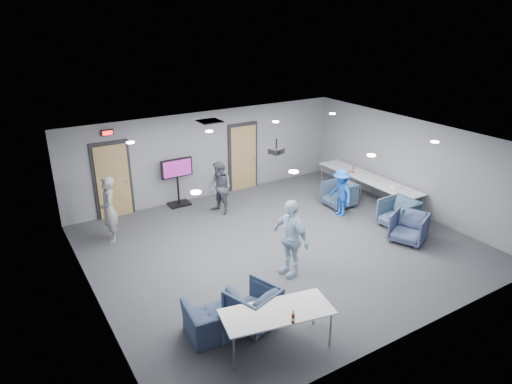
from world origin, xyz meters
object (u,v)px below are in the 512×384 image
bottle_front (293,318)px  chair_front_b (216,319)px  person_d (341,193)px  chair_front_a (253,306)px  table_right_a (347,170)px  chair_right_b (398,214)px  chair_right_a (339,194)px  bottle_right (353,170)px  table_front_left (277,313)px  person_c (290,238)px  projector (276,151)px  person_b (220,188)px  table_right_b (391,188)px  person_a (109,210)px  chair_right_c (409,228)px  tv_stand (178,179)px

bottle_front → chair_front_b: bearing=124.0°
person_d → chair_front_a: (-4.66, -2.90, -0.31)m
table_right_a → chair_right_b: bearing=166.5°
chair_right_a → bottle_right: 1.22m
chair_right_a → table_front_left: 6.54m
person_c → table_right_a: 5.59m
chair_front_b → bottle_right: size_ratio=4.37×
bottle_right → projector: (-3.90, -1.41, 1.59)m
person_b → table_right_b: bearing=46.3°
person_a → chair_right_b: bearing=73.1°
chair_right_c → projector: 3.94m
person_c → table_right_b: (4.56, 1.34, -0.20)m
person_c → table_front_left: 2.43m
person_a → chair_right_b: (6.84, -3.26, -0.46)m
person_d → table_right_b: (1.52, -0.46, -0.01)m
bottle_right → bottle_front: bearing=-139.7°
table_front_left → chair_right_c: bearing=28.3°
chair_right_a → chair_right_c: bearing=1.8°
person_c → chair_front_a: (-1.62, -1.11, -0.50)m
person_c → chair_right_b: person_c is taller
chair_front_a → table_right_a: chair_front_a is taller
person_c → chair_front_a: size_ratio=2.08×
tv_stand → chair_front_a: bearing=-99.5°
chair_right_b → chair_front_b: 6.39m
chair_right_c → tv_stand: 6.64m
chair_front_b → chair_right_a: bearing=-144.5°
bottle_front → person_b: bearing=73.9°
bottle_front → tv_stand: bearing=82.7°
person_a → chair_right_c: person_a is taller
table_front_left → table_right_a: bearing=51.2°
person_b → table_front_left: 5.83m
person_a → person_d: bearing=81.3°
chair_right_a → chair_right_b: (0.42, -1.93, 0.01)m
person_c → chair_right_c: (3.46, -0.33, -0.51)m
chair_front_a → projector: 3.92m
person_d → chair_right_c: person_d is taller
table_right_b → bottle_front: 7.06m
table_right_a → bottle_right: 0.41m
table_right_b → person_c: bearing=106.3°
tv_stand → projector: projector is taller
chair_right_b → chair_front_a: (-5.50, -1.50, -0.00)m
chair_right_c → table_front_left: chair_right_c is taller
person_c → chair_front_b: (-2.35, -1.02, -0.55)m
chair_front_a → bottle_right: size_ratio=3.62×
chair_right_c → person_b: bearing=-165.4°
tv_stand → projector: 3.98m
chair_right_b → tv_stand: (-4.49, 4.51, 0.43)m
person_b → chair_front_b: 5.39m
person_b → tv_stand: (-0.80, 1.19, 0.05)m
chair_right_a → chair_front_a: size_ratio=0.97×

